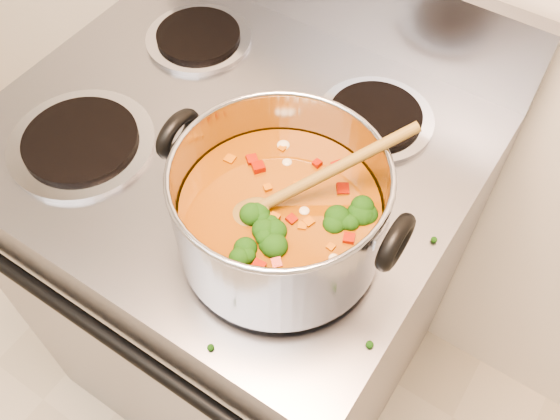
% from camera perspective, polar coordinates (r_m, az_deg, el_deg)
% --- Properties ---
extents(electric_range, '(0.76, 0.68, 1.08)m').
position_cam_1_polar(electric_range, '(1.37, -3.26, -5.74)').
color(electric_range, gray).
rests_on(electric_range, ground).
extents(stockpot, '(0.33, 0.28, 0.16)m').
position_cam_1_polar(stockpot, '(0.80, 0.00, -0.19)').
color(stockpot, '#9B9CA3').
rests_on(stockpot, electric_range).
extents(wooden_spoon, '(0.18, 0.22, 0.12)m').
position_cam_1_polar(wooden_spoon, '(0.77, 0.84, 1.62)').
color(wooden_spoon, brown).
rests_on(wooden_spoon, stockpot).
extents(cooktop_crumbs, '(0.40, 0.28, 0.01)m').
position_cam_1_polar(cooktop_crumbs, '(0.94, 3.45, 3.22)').
color(cooktop_crumbs, black).
rests_on(cooktop_crumbs, electric_range).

